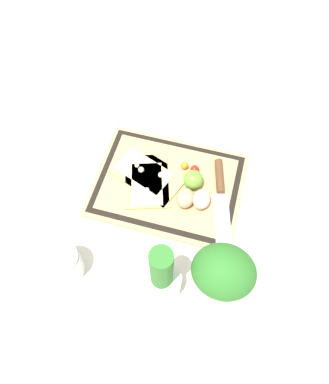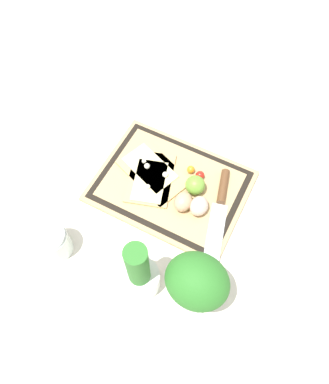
{
  "view_description": "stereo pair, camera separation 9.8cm",
  "coord_description": "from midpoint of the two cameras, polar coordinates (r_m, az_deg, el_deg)",
  "views": [
    {
      "loc": [
        -0.12,
        0.49,
        0.9
      ],
      "look_at": [
        0.0,
        0.04,
        0.03
      ],
      "focal_mm": 35.0,
      "sensor_mm": 36.0,
      "label": 1
    },
    {
      "loc": [
        -0.22,
        0.45,
        0.9
      ],
      "look_at": [
        0.0,
        0.04,
        0.03
      ],
      "focal_mm": 35.0,
      "sensor_mm": 36.0,
      "label": 2
    }
  ],
  "objects": [
    {
      "name": "herb_pot",
      "position": [
        0.85,
        -0.49,
        -12.76
      ],
      "size": [
        0.09,
        0.09,
        0.22
      ],
      "color": "white",
      "rests_on": "ground_plane"
    },
    {
      "name": "cherry_tomato_yellow",
      "position": [
        1.03,
        6.76,
        3.17
      ],
      "size": [
        0.02,
        0.02,
        0.02
      ],
      "primitive_type": "sphere",
      "color": "orange",
      "rests_on": "cutting_board"
    },
    {
      "name": "knife",
      "position": [
        0.99,
        11.3,
        -2.08
      ],
      "size": [
        0.11,
        0.31,
        0.02
      ],
      "color": "silver",
      "rests_on": "cutting_board"
    },
    {
      "name": "ground_plane",
      "position": [
        1.03,
        3.69,
        0.51
      ],
      "size": [
        6.0,
        6.0,
        0.0
      ],
      "primitive_type": "plane",
      "color": "silver"
    },
    {
      "name": "cherry_tomato_red",
      "position": [
        1.02,
        8.16,
        2.3
      ],
      "size": [
        0.02,
        0.02,
        0.02
      ],
      "primitive_type": "sphere",
      "color": "red",
      "rests_on": "cutting_board"
    },
    {
      "name": "egg_brown",
      "position": [
        0.96,
        5.75,
        -1.75
      ],
      "size": [
        0.05,
        0.06,
        0.05
      ],
      "primitive_type": "ellipsoid",
      "color": "tan",
      "rests_on": "cutting_board"
    },
    {
      "name": "pizza_slice_far",
      "position": [
        1.01,
        0.55,
        1.79
      ],
      "size": [
        0.16,
        0.19,
        0.02
      ],
      "color": "tan",
      "rests_on": "cutting_board"
    },
    {
      "name": "cutting_board",
      "position": [
        1.02,
        3.71,
        0.72
      ],
      "size": [
        0.4,
        0.3,
        0.02
      ],
      "color": "tan",
      "rests_on": "ground_plane"
    },
    {
      "name": "sauce_jar",
      "position": [
        0.94,
        -13.74,
        -7.83
      ],
      "size": [
        0.08,
        0.08,
        0.09
      ],
      "color": "silver",
      "rests_on": "ground_plane"
    },
    {
      "name": "herb_glass",
      "position": [
        0.8,
        8.42,
        -14.2
      ],
      "size": [
        0.13,
        0.12,
        0.21
      ],
      "color": "silver",
      "rests_on": "ground_plane"
    },
    {
      "name": "lime",
      "position": [
        0.99,
        7.54,
        0.78
      ],
      "size": [
        0.05,
        0.05,
        0.05
      ],
      "primitive_type": "sphere",
      "color": "#70A838",
      "rests_on": "cutting_board"
    },
    {
      "name": "pizza_slice_near",
      "position": [
        1.03,
        0.89,
        2.96
      ],
      "size": [
        0.22,
        0.18,
        0.02
      ],
      "color": "tan",
      "rests_on": "cutting_board"
    },
    {
      "name": "egg_pink",
      "position": [
        0.96,
        8.16,
        -2.38
      ],
      "size": [
        0.05,
        0.06,
        0.05
      ],
      "primitive_type": "ellipsoid",
      "color": "beige",
      "rests_on": "cutting_board"
    }
  ]
}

